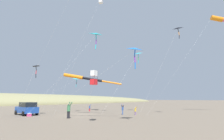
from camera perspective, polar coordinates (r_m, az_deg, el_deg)
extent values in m
plane|color=#756654|center=(25.02, -11.77, -15.46)|extent=(600.00, 600.00, 0.00)
cube|color=#1E479E|center=(27.49, -28.27, -12.42)|extent=(4.32, 1.90, 0.84)
cube|color=black|center=(27.13, -27.88, -10.88)|extent=(2.60, 1.66, 0.68)
cylinder|color=black|center=(28.60, -31.15, -12.89)|extent=(0.66, 0.23, 0.66)
cylinder|color=black|center=(29.21, -27.60, -13.11)|extent=(0.66, 0.23, 0.66)
cylinder|color=black|center=(25.83, -29.19, -13.50)|extent=(0.66, 0.23, 0.66)
cylinder|color=black|center=(26.51, -25.31, -13.69)|extent=(0.66, 0.23, 0.66)
cube|color=#EF4C93|center=(25.22, -27.56, -14.08)|extent=(0.60, 0.40, 0.36)
cube|color=white|center=(25.20, -27.52, -13.61)|extent=(0.62, 0.42, 0.06)
cube|color=#232328|center=(20.94, -15.33, -15.20)|extent=(0.36, 0.22, 0.85)
cylinder|color=#3D7F51|center=(20.89, -15.23, -13.08)|extent=(0.45, 0.45, 0.70)
sphere|color=beige|center=(20.87, -15.16, -11.76)|extent=(0.27, 0.27, 0.27)
cylinder|color=#3D7F51|center=(20.86, -14.47, -11.66)|extent=(0.44, 0.18, 0.53)
cylinder|color=#3D7F51|center=(20.62, -15.17, -11.65)|extent=(0.44, 0.18, 0.53)
cube|color=#8E6B9E|center=(24.60, 8.37, -15.06)|extent=(0.20, 0.10, 0.50)
cylinder|color=gold|center=(24.56, 8.34, -13.99)|extent=(0.23, 0.23, 0.42)
sphere|color=beige|center=(24.55, 8.32, -13.32)|extent=(0.16, 0.16, 0.16)
cylinder|color=gold|center=(24.58, 8.66, -13.25)|extent=(0.25, 0.06, 0.32)
cylinder|color=gold|center=(24.40, 8.39, -13.28)|extent=(0.25, 0.06, 0.32)
cube|color=#B72833|center=(31.38, -8.07, -13.96)|extent=(0.24, 0.20, 0.55)
cylinder|color=#335199|center=(31.35, -8.04, -13.04)|extent=(0.35, 0.35, 0.46)
sphere|color=#A37551|center=(31.33, -8.03, -12.46)|extent=(0.17, 0.17, 0.17)
cylinder|color=#335199|center=(31.40, -7.76, -12.41)|extent=(0.28, 0.20, 0.35)
cylinder|color=#335199|center=(31.19, -7.89, -12.42)|extent=(0.28, 0.20, 0.35)
cube|color=#335199|center=(24.90, 3.84, -14.93)|extent=(0.25, 0.28, 0.64)
cylinder|color=#335199|center=(24.86, 3.83, -13.57)|extent=(0.41, 0.41, 0.53)
sphere|color=brown|center=(24.84, 3.81, -12.73)|extent=(0.20, 0.20, 0.20)
cylinder|color=#335199|center=(24.70, 4.11, -12.66)|extent=(0.25, 0.31, 0.40)
cylinder|color=#335199|center=(24.71, 3.48, -12.66)|extent=(0.25, 0.31, 0.40)
pyramid|color=#1EB7C6|center=(29.37, -12.48, -2.85)|extent=(1.20, 1.34, 0.43)
cylinder|color=black|center=(29.39, -12.49, -2.98)|extent=(0.81, 0.50, 0.45)
cylinder|color=#1EB7C6|center=(29.36, -12.53, -3.58)|extent=(0.10, 0.08, 0.51)
cylinder|color=black|center=(29.33, -12.61, -4.57)|extent=(0.14, 0.09, 0.52)
cylinder|color=#1EB7C6|center=(29.32, -12.75, -5.56)|extent=(0.16, 0.15, 0.52)
cylinder|color=white|center=(29.29, -21.54, -8.37)|extent=(4.88, 7.46, 5.92)
cylinder|color=white|center=(23.44, -23.57, 4.98)|extent=(10.88, 1.93, 16.34)
pyramid|color=black|center=(25.51, -25.55, 1.40)|extent=(1.22, 0.82, 0.27)
cylinder|color=black|center=(25.50, -25.54, 1.24)|extent=(0.05, 1.08, 0.20)
cylinder|color=black|center=(25.44, -25.52, 0.51)|extent=(0.16, 0.17, 0.55)
cylinder|color=red|center=(25.31, -25.55, -0.69)|extent=(0.17, 0.14, 0.55)
cylinder|color=black|center=(25.24, -25.61, -1.91)|extent=(0.16, 0.18, 0.55)
cylinder|color=white|center=(25.70, -28.34, -6.54)|extent=(1.82, 1.36, 6.95)
cube|color=white|center=(27.50, -4.04, 23.35)|extent=(0.77, 0.77, 0.57)
cylinder|color=black|center=(28.05, -4.46, 23.73)|extent=(0.02, 0.02, 1.48)
cylinder|color=white|center=(25.84, -14.54, 4.16)|extent=(8.86, 4.15, 17.28)
pyramid|color=blue|center=(16.63, 8.30, 7.64)|extent=(1.53, 1.76, 0.46)
cylinder|color=black|center=(16.63, 8.26, 7.33)|extent=(1.15, 0.60, 0.43)
cylinder|color=blue|center=(16.51, 8.17, 6.00)|extent=(0.20, 0.19, 0.68)
cylinder|color=purple|center=(16.31, 8.18, 3.78)|extent=(0.19, 0.14, 0.68)
cylinder|color=blue|center=(16.13, 8.30, 1.51)|extent=(0.11, 0.13, 0.67)
cylinder|color=white|center=(19.79, -11.01, -6.32)|extent=(14.10, 2.54, 7.30)
pyramid|color=#1EB7C6|center=(29.86, -5.70, 12.87)|extent=(2.13, 2.41, 0.62)
cylinder|color=black|center=(29.85, -5.72, 12.64)|extent=(1.54, 0.86, 0.56)
cylinder|color=#1EB7C6|center=(29.64, -5.70, 11.66)|extent=(0.22, 0.22, 0.91)
cylinder|color=purple|center=(29.36, -5.72, 9.97)|extent=(0.29, 0.26, 0.93)
cylinder|color=#1EB7C6|center=(29.09, -5.85, 8.28)|extent=(0.15, 0.25, 0.92)
cylinder|color=white|center=(26.01, -15.96, 0.28)|extent=(2.74, 9.77, 13.87)
pyramid|color=black|center=(25.98, 22.51, 13.77)|extent=(1.28, 0.96, 0.51)
cylinder|color=black|center=(25.99, 22.53, 13.62)|extent=(0.23, 0.87, 0.56)
cylinder|color=black|center=(25.86, 22.65, 12.99)|extent=(0.16, 0.11, 0.53)
cylinder|color=orange|center=(25.66, 22.85, 11.95)|extent=(0.15, 0.11, 0.52)
cylinder|color=black|center=(25.44, 22.94, 10.89)|extent=(0.13, 0.15, 0.52)
cylinder|color=white|center=(24.40, 16.31, -0.67)|extent=(5.87, 1.91, 12.49)
pyramid|color=#1EB7C6|center=(29.98, 9.34, 5.98)|extent=(1.44, 1.05, 0.43)
cylinder|color=black|center=(29.98, 9.36, 5.83)|extent=(0.18, 1.14, 0.40)
cylinder|color=#1EB7C6|center=(29.87, 9.39, 5.16)|extent=(0.14, 0.13, 0.60)
cylinder|color=green|center=(29.75, 9.42, 4.03)|extent=(0.18, 0.19, 0.61)
cylinder|color=#1EB7C6|center=(29.64, 9.38, 2.89)|extent=(0.17, 0.17, 0.61)
cylinder|color=white|center=(26.47, 3.52, -3.91)|extent=(2.02, 7.51, 10.55)
cylinder|color=white|center=(22.81, -10.12, 10.74)|extent=(7.93, 3.17, 20.94)
cube|color=white|center=(16.22, -6.52, -1.18)|extent=(0.68, 0.68, 0.55)
cube|color=red|center=(16.11, -6.58, -4.28)|extent=(0.68, 0.68, 0.55)
cylinder|color=black|center=(16.25, -5.21, -2.79)|extent=(0.02, 0.02, 1.43)
cylinder|color=black|center=(16.53, -6.85, -2.89)|extent=(0.02, 0.02, 1.43)
cylinder|color=black|center=(15.78, -6.24, -2.55)|extent=(0.02, 0.02, 1.43)
cylinder|color=black|center=(16.08, -7.90, -2.66)|extent=(0.02, 0.02, 1.43)
cylinder|color=white|center=(19.66, -8.70, -11.56)|extent=(6.27, 3.88, 3.75)
cylinder|color=orange|center=(35.07, 33.41, 15.10)|extent=(2.18, 1.86, 1.35)
cylinder|color=white|center=(28.67, 23.77, 2.43)|extent=(8.36, 9.27, 16.44)
cylinder|color=orange|center=(21.18, -13.65, -2.19)|extent=(2.31, 1.88, 0.86)
cylinder|color=black|center=(20.48, -7.09, -3.36)|extent=(2.22, 1.77, 0.74)
cylinder|color=orange|center=(20.08, -0.14, -4.54)|extent=(2.13, 1.66, 0.62)
cylinder|color=white|center=(23.55, -24.15, -8.62)|extent=(6.36, 2.78, 5.33)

